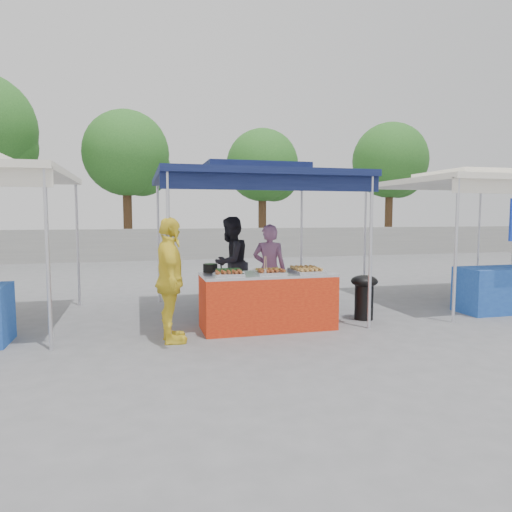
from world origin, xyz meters
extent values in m
plane|color=slate|center=(0.00, 0.00, 0.00)|extent=(80.00, 80.00, 0.00)
cube|color=gray|center=(0.00, 11.00, 0.60)|extent=(40.00, 0.25, 1.20)
cylinder|color=silver|center=(-1.50, -0.50, 1.15)|extent=(0.05, 0.05, 2.30)
cylinder|color=silver|center=(1.50, -0.50, 1.15)|extent=(0.05, 0.05, 2.30)
cylinder|color=silver|center=(-1.50, 2.50, 1.15)|extent=(0.05, 0.05, 2.30)
cylinder|color=silver|center=(1.50, 2.50, 1.15)|extent=(0.05, 0.05, 2.30)
cube|color=#121C4B|center=(0.00, 1.00, 2.35)|extent=(3.20, 3.20, 0.10)
cube|color=#121C4B|center=(0.00, 1.00, 2.48)|extent=(1.65, 1.65, 0.18)
cube|color=#121C4B|center=(0.00, -0.50, 2.20)|extent=(3.20, 0.04, 0.25)
cylinder|color=silver|center=(-3.00, -0.50, 1.15)|extent=(0.05, 0.05, 2.30)
cylinder|color=silver|center=(-3.00, 2.50, 1.15)|extent=(0.05, 0.05, 2.30)
cylinder|color=silver|center=(3.00, -0.50, 1.15)|extent=(0.05, 0.05, 2.30)
cylinder|color=silver|center=(3.00, 2.50, 1.15)|extent=(0.05, 0.05, 2.30)
cylinder|color=silver|center=(6.00, 2.50, 1.15)|extent=(0.05, 0.05, 2.30)
cube|color=white|center=(4.50, 1.00, 2.35)|extent=(3.20, 3.20, 0.10)
cube|color=white|center=(4.50, 1.00, 2.48)|extent=(1.65, 1.65, 0.18)
cube|color=blue|center=(4.50, 0.00, 0.40)|extent=(1.80, 0.70, 0.80)
cylinder|color=#4B311C|center=(-2.27, 12.96, 1.90)|extent=(0.36, 0.36, 3.81)
sphere|color=#2D6C24|center=(-2.27, 12.96, 4.24)|extent=(3.48, 3.48, 3.48)
sphere|color=#2D6C24|center=(-1.67, 13.16, 3.70)|extent=(2.39, 2.39, 2.39)
cylinder|color=#4B311C|center=(3.60, 13.31, 1.77)|extent=(0.36, 0.36, 3.54)
sphere|color=#2D6C24|center=(3.60, 13.31, 3.95)|extent=(3.24, 3.24, 3.24)
sphere|color=#2D6C24|center=(4.20, 13.51, 3.44)|extent=(2.23, 2.23, 2.23)
cylinder|color=#4B311C|center=(9.75, 12.87, 1.93)|extent=(0.36, 0.36, 3.86)
sphere|color=#2D6C24|center=(9.75, 12.87, 4.30)|extent=(3.52, 3.52, 3.52)
sphere|color=#2D6C24|center=(10.35, 13.07, 3.75)|extent=(2.42, 2.42, 2.42)
cube|color=red|center=(0.00, -0.10, 0.40)|extent=(2.00, 0.80, 0.81)
cube|color=silver|center=(0.00, -0.10, 0.83)|extent=(2.00, 0.80, 0.04)
cube|color=white|center=(-0.65, -0.33, 0.88)|extent=(0.42, 0.30, 0.05)
cube|color=brown|center=(-0.65, -0.33, 0.91)|extent=(0.35, 0.25, 0.02)
cube|color=white|center=(-0.02, -0.33, 0.88)|extent=(0.42, 0.30, 0.05)
cube|color=brown|center=(-0.02, -0.33, 0.91)|extent=(0.35, 0.25, 0.02)
cube|color=white|center=(0.59, -0.34, 0.88)|extent=(0.42, 0.30, 0.05)
cube|color=#CA9145|center=(0.59, -0.34, 0.91)|extent=(0.35, 0.25, 0.02)
cube|color=white|center=(-0.59, -0.03, 0.88)|extent=(0.42, 0.30, 0.05)
cube|color=#2B6522|center=(-0.59, -0.03, 0.91)|extent=(0.35, 0.25, 0.02)
cube|color=white|center=(0.03, -0.04, 0.88)|extent=(0.42, 0.30, 0.05)
cube|color=yellow|center=(0.03, -0.04, 0.91)|extent=(0.35, 0.25, 0.02)
cube|color=white|center=(0.60, -0.04, 0.88)|extent=(0.42, 0.30, 0.05)
cube|color=#CA9145|center=(0.60, -0.04, 0.91)|extent=(0.35, 0.25, 0.02)
cylinder|color=black|center=(-0.82, 0.23, 0.91)|extent=(0.22, 0.22, 0.13)
cylinder|color=silver|center=(-0.11, -0.35, 0.90)|extent=(0.07, 0.07, 0.09)
cylinder|color=black|center=(1.72, 0.08, 0.30)|extent=(0.31, 0.31, 0.60)
ellipsoid|color=black|center=(1.72, 0.08, 0.64)|extent=(0.44, 0.44, 0.20)
cube|color=#1739BB|center=(-0.33, 0.50, 0.17)|extent=(0.56, 0.39, 0.34)
cube|color=#1739BB|center=(0.39, 0.60, 0.14)|extent=(0.46, 0.32, 0.28)
cube|color=#1739BB|center=(0.39, 0.60, 0.42)|extent=(0.46, 0.32, 0.28)
imported|color=#9E6590|center=(0.30, 0.83, 0.79)|extent=(0.68, 0.58, 1.57)
imported|color=#222228|center=(-0.25, 1.52, 0.85)|extent=(1.04, 1.04, 1.70)
imported|color=yellow|center=(-1.48, -0.51, 0.85)|extent=(0.43, 1.00, 1.70)
camera|label=1|loc=(-1.90, -6.69, 1.73)|focal=32.00mm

